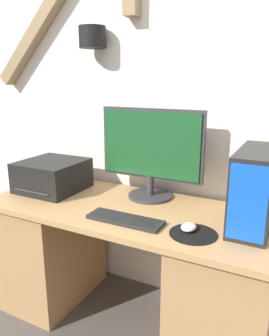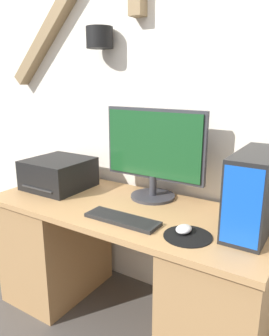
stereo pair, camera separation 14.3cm
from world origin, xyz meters
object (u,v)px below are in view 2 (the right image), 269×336
at_px(mouse, 184,229).
at_px(printer, 59,174).
at_px(monitor, 154,150).
at_px(computer_tower, 254,192).
at_px(keyboard, 122,219).

height_order(mouse, printer, printer).
height_order(monitor, computer_tower, monitor).
xyz_separation_m(mouse, printer, (-0.93, 0.17, 0.07)).
distance_m(keyboard, printer, 0.67).
bearing_deg(monitor, printer, -165.10).
xyz_separation_m(monitor, mouse, (0.34, -0.33, -0.26)).
relative_size(monitor, computer_tower, 1.37).
xyz_separation_m(computer_tower, printer, (-1.17, -0.03, -0.09)).
bearing_deg(keyboard, computer_tower, 23.59).
height_order(keyboard, printer, printer).
relative_size(keyboard, mouse, 4.21).
distance_m(mouse, printer, 0.95).
bearing_deg(monitor, computer_tower, -12.46).
bearing_deg(printer, keyboard, -18.50).
distance_m(monitor, printer, 0.64).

